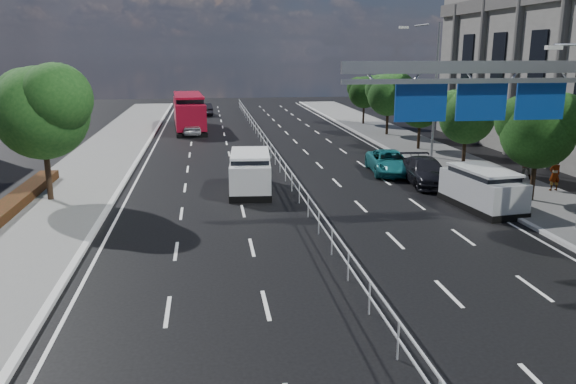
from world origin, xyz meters
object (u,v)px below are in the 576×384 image
object	(u,v)px
parked_car_teal	(390,162)
pedestrian_a	(555,174)
overhead_gantry	(502,94)
silver_minivan	(482,189)
near_car_dark	(205,109)
red_bus	(189,111)
parked_car_dark	(426,171)
near_car_silver	(190,127)
white_minivan	(250,172)
pedestrian_b	(525,163)

from	to	relation	value
parked_car_teal	pedestrian_a	size ratio (longest dim) A/B	2.87
overhead_gantry	silver_minivan	xyz separation A→B (m)	(1.56, 3.84, -4.67)
overhead_gantry	near_car_dark	distance (m)	47.40
overhead_gantry	red_bus	bearing A→B (deg)	110.66
parked_car_teal	parked_car_dark	world-z (taller)	parked_car_dark
red_bus	near_car_dark	size ratio (longest dim) A/B	2.71
near_car_silver	parked_car_dark	world-z (taller)	parked_car_dark
pedestrian_a	overhead_gantry	bearing A→B (deg)	40.13
near_car_dark	silver_minivan	world-z (taller)	silver_minivan
white_minivan	pedestrian_b	bearing A→B (deg)	5.23
pedestrian_b	silver_minivan	bearing A→B (deg)	62.79
near_car_dark	pedestrian_b	distance (m)	41.05
red_bus	pedestrian_b	xyz separation A→B (m)	(19.35, -24.81, -0.70)
near_car_silver	parked_car_teal	world-z (taller)	near_car_silver
pedestrian_a	near_car_dark	bearing A→B (deg)	-67.84
near_car_silver	parked_car_dark	size ratio (longest dim) A/B	0.83
red_bus	near_car_dark	world-z (taller)	red_bus
white_minivan	pedestrian_b	distance (m)	15.55
red_bus	near_car_dark	xyz separation A→B (m)	(1.43, 12.13, -1.04)
silver_minivan	parked_car_dark	xyz separation A→B (m)	(-0.72, 5.11, -0.22)
near_car_dark	silver_minivan	bearing A→B (deg)	99.61
red_bus	pedestrian_b	bearing A→B (deg)	-55.95
red_bus	parked_car_dark	xyz separation A→B (m)	(13.52, -24.70, -1.00)
overhead_gantry	red_bus	xyz separation A→B (m)	(-12.69, 33.65, -3.89)
red_bus	pedestrian_a	world-z (taller)	red_bus
overhead_gantry	white_minivan	world-z (taller)	overhead_gantry
red_bus	silver_minivan	world-z (taller)	red_bus
near_car_dark	pedestrian_a	world-z (taller)	pedestrian_a
parked_car_teal	pedestrian_b	xyz separation A→B (m)	(6.90, -3.11, 0.34)
pedestrian_b	near_car_dark	bearing A→B (deg)	-45.79
overhead_gantry	near_car_dark	world-z (taller)	overhead_gantry
overhead_gantry	parked_car_dark	distance (m)	10.23
parked_car_dark	pedestrian_b	world-z (taller)	pedestrian_b
white_minivan	parked_car_dark	distance (m)	9.74
red_bus	parked_car_teal	distance (m)	25.04
parked_car_teal	parked_car_dark	size ratio (longest dim) A/B	0.99
near_car_silver	parked_car_teal	bearing A→B (deg)	118.02
near_car_silver	parked_car_teal	distance (m)	21.79
overhead_gantry	parked_car_dark	size ratio (longest dim) A/B	2.08
red_bus	silver_minivan	size ratio (longest dim) A/B	2.34
silver_minivan	parked_car_dark	world-z (taller)	silver_minivan
silver_minivan	parked_car_teal	world-z (taller)	silver_minivan
near_car_silver	parked_car_teal	xyz separation A→B (m)	(12.24, -18.03, -0.02)
near_car_dark	near_car_silver	bearing A→B (deg)	78.16
overhead_gantry	parked_car_dark	bearing A→B (deg)	84.66
near_car_silver	near_car_dark	xyz separation A→B (m)	(1.23, 15.81, -0.01)
parked_car_dark	pedestrian_a	world-z (taller)	pedestrian_a
silver_minivan	pedestrian_a	world-z (taller)	silver_minivan
silver_minivan	pedestrian_b	size ratio (longest dim) A/B	2.73
parked_car_dark	pedestrian_b	distance (m)	5.83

